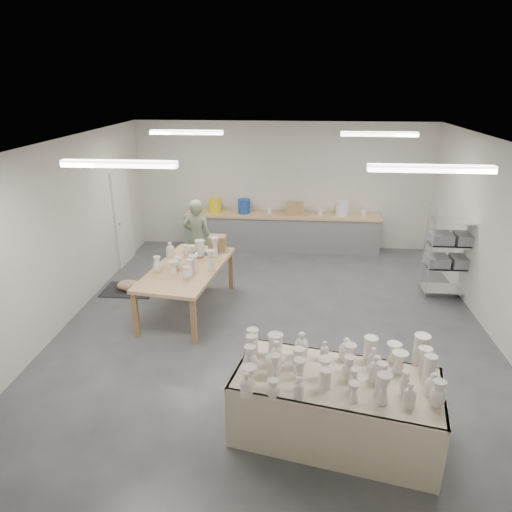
# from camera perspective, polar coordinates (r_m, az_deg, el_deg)

# --- Properties ---
(room) EXTENTS (8.00, 8.02, 3.00)m
(room) POSITION_cam_1_polar(r_m,az_deg,el_deg) (7.10, 1.62, 6.35)
(room) COLOR #424449
(room) RESTS_ON ground
(back_counter) EXTENTS (4.60, 0.60, 1.24)m
(back_counter) POSITION_cam_1_polar(r_m,az_deg,el_deg) (10.99, 3.17, 3.19)
(back_counter) COLOR tan
(back_counter) RESTS_ON ground
(wire_shelf) EXTENTS (0.88, 0.48, 1.80)m
(wire_shelf) POSITION_cam_1_polar(r_m,az_deg,el_deg) (9.16, 23.19, 0.59)
(wire_shelf) COLOR silver
(wire_shelf) RESTS_ON ground
(drying_table) EXTENTS (2.43, 1.52, 1.17)m
(drying_table) POSITION_cam_1_polar(r_m,az_deg,el_deg) (5.50, 9.86, -17.62)
(drying_table) COLOR olive
(drying_table) RESTS_ON ground
(work_table) EXTENTS (1.42, 2.36, 1.21)m
(work_table) POSITION_cam_1_polar(r_m,az_deg,el_deg) (8.09, -8.13, -1.05)
(work_table) COLOR tan
(work_table) RESTS_ON ground
(rug) EXTENTS (1.00, 0.70, 0.02)m
(rug) POSITION_cam_1_polar(r_m,az_deg,el_deg) (9.33, -15.56, -4.12)
(rug) COLOR black
(rug) RESTS_ON ground
(cat) EXTENTS (0.47, 0.35, 0.20)m
(cat) POSITION_cam_1_polar(r_m,az_deg,el_deg) (9.26, -15.53, -3.55)
(cat) COLOR white
(cat) RESTS_ON rug
(potter) EXTENTS (0.60, 0.41, 1.62)m
(potter) POSITION_cam_1_polar(r_m,az_deg,el_deg) (9.58, -7.36, 2.34)
(potter) COLOR gray
(potter) RESTS_ON ground
(red_stool) EXTENTS (0.43, 0.43, 0.32)m
(red_stool) POSITION_cam_1_polar(r_m,az_deg,el_deg) (10.00, -6.90, -0.02)
(red_stool) COLOR #B11925
(red_stool) RESTS_ON ground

